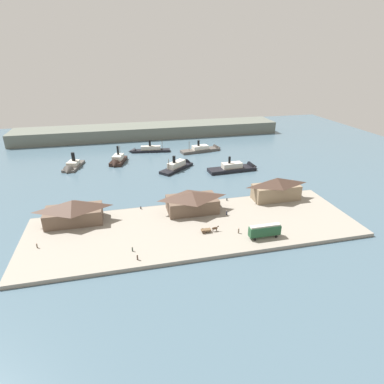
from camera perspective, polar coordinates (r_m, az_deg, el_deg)
ground_plane at (r=126.86m, az=-1.85°, el=-1.74°), size 320.00×320.00×0.00m
quay_promenade at (r=107.59m, az=0.54°, el=-6.37°), size 110.00×36.00×1.20m
seawall_edge at (r=123.47m, az=-1.51°, el=-2.23°), size 110.00×0.80×1.00m
ferry_shed_east_terminal at (r=114.87m, az=-20.48°, el=-3.23°), size 19.03×10.01×8.24m
ferry_shed_west_terminal at (r=115.44m, az=0.03°, el=-1.67°), size 18.35×10.80×7.54m
ferry_shed_central_terminal at (r=128.76m, az=14.86°, el=0.64°), size 18.49×7.90×8.97m
street_tram at (r=102.35m, az=12.89°, el=-6.69°), size 10.17×2.40×4.43m
horse_cart at (r=103.65m, az=3.07°, el=-6.71°), size 5.96×1.60×1.87m
pedestrian_by_tram at (r=92.17m, az=-9.75°, el=-11.47°), size 0.43×0.43×1.72m
pedestrian_near_cart at (r=106.37m, az=-26.02°, el=-8.64°), size 0.39×0.39×1.58m
pedestrian_near_east_shed at (r=104.01m, az=8.34°, el=-6.90°), size 0.44×0.44×1.79m
pedestrian_walking_west at (r=96.01m, az=-10.63°, el=-10.01°), size 0.38×0.38×1.56m
pedestrian_near_west_shed at (r=114.50m, az=6.24°, el=-3.74°), size 0.43×0.43×1.75m
mooring_post_west at (r=125.51m, az=6.27°, el=-1.34°), size 0.44×0.44×0.90m
mooring_post_center_west at (r=119.79m, az=-9.15°, el=-2.80°), size 0.44×0.44×0.90m
ferry_mid_harbor at (r=162.00m, az=8.27°, el=4.32°), size 26.41×8.59×9.84m
ferry_outer_harbor at (r=192.69m, az=-8.19°, el=7.46°), size 24.97×7.53×9.41m
ferry_departing_north at (r=174.42m, az=-13.21°, el=5.45°), size 10.31×16.56×10.86m
ferry_near_quay at (r=163.43m, az=-2.20°, el=4.76°), size 20.61×19.14×9.60m
ferry_moored_east at (r=192.76m, az=2.35°, el=7.70°), size 26.37×9.97×8.99m
ferry_approaching_east at (r=173.08m, az=-20.74°, el=4.22°), size 10.30×19.24×9.75m
far_headland at (r=229.04m, az=-7.55°, el=10.83°), size 180.00×24.00×8.00m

